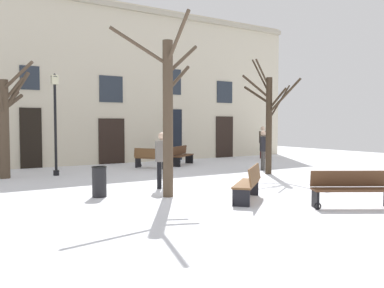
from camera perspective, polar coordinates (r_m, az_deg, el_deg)
name	(u,v)px	position (r m, az deg, el deg)	size (l,w,h in m)	color
ground_plane	(225,189)	(12.05, 4.74, -6.58)	(36.20, 36.20, 0.00)	white
building_facade	(111,82)	(20.33, -11.64, 8.78)	(22.62, 0.60, 8.08)	beige
tree_near_facade	(5,120)	(15.86, -25.39, 3.15)	(1.76, 2.48, 4.28)	#4C3D2D
tree_foreground	(168,110)	(10.69, -3.48, 4.93)	(2.72, 1.65, 4.78)	#4C3D2D
tree_left_of_center	(269,118)	(15.82, 11.05, 3.72)	(2.12, 2.53, 4.63)	#382B1E
streetlamp	(55,113)	(15.96, -19.20, 4.21)	(0.30, 0.30, 3.91)	black
litter_bin	(99,181)	(11.04, -13.28, -5.30)	(0.41, 0.41, 0.84)	black
bench_back_to_back_right	(249,183)	(10.33, 8.23, -5.61)	(1.62, 1.49, 0.91)	brown
bench_facing_shops	(182,155)	(19.00, -1.48, -1.61)	(1.76, 1.52, 0.92)	#51331E
bench_back_to_back_left	(150,158)	(17.67, -6.04, -2.02)	(1.16, 1.57, 0.90)	brown
bench_far_corner	(351,188)	(10.15, 22.06, -5.98)	(1.84, 1.38, 0.87)	#51331E
person_by_shop_door	(263,140)	(22.92, 10.21, 0.52)	(0.43, 0.34, 1.84)	#350F0F
person_crossing_plaza	(162,157)	(12.08, -4.36, -1.95)	(0.42, 0.30, 1.73)	black
person_near_bench	(263,148)	(17.12, 10.25, -0.60)	(0.38, 0.44, 1.70)	#403D3A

